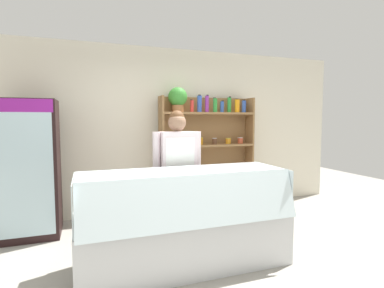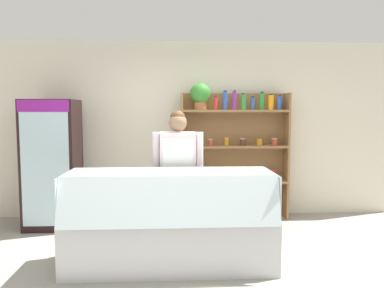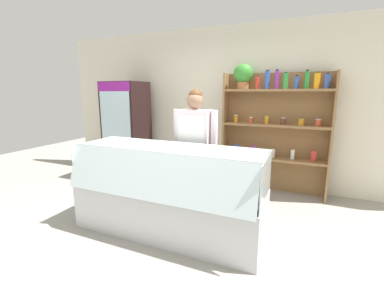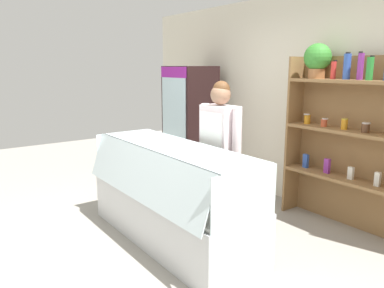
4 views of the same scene
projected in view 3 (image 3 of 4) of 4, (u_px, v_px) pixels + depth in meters
name	position (u px, v px, depth m)	size (l,w,h in m)	color
ground_plane	(176.00, 239.00, 2.85)	(12.00, 12.00, 0.00)	gray
back_wall	(230.00, 107.00, 4.50)	(6.80, 0.10, 2.70)	silver
drinks_fridge	(127.00, 131.00, 4.80)	(0.71, 0.62, 1.79)	black
shelving_unit	(270.00, 119.00, 4.03)	(1.61, 0.31, 2.04)	olive
deli_display_case	(168.00, 206.00, 2.98)	(2.17, 0.80, 1.01)	silver
shop_clerk	(195.00, 142.00, 3.32)	(0.61, 0.25, 1.64)	#2D2D38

